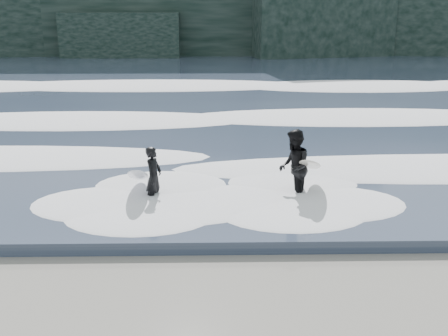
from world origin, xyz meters
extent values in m
cube|color=#2F3A4F|center=(0.00, 29.00, 0.15)|extent=(90.00, 52.00, 0.30)
cube|color=black|center=(0.00, 46.00, 5.00)|extent=(70.00, 9.00, 10.00)
ellipsoid|color=white|center=(0.00, 9.00, 0.40)|extent=(60.00, 3.20, 0.20)
ellipsoid|color=white|center=(0.00, 16.00, 0.42)|extent=(60.00, 4.00, 0.24)
ellipsoid|color=white|center=(0.00, 25.00, 0.45)|extent=(60.00, 4.80, 0.30)
imported|color=black|center=(-1.75, 5.97, 0.79)|extent=(0.54, 0.67, 1.58)
ellipsoid|color=white|center=(-2.15, 6.02, 0.82)|extent=(0.61, 1.84, 0.89)
imported|color=black|center=(1.85, 6.09, 0.99)|extent=(0.86, 1.04, 1.98)
ellipsoid|color=silver|center=(2.27, 6.09, 1.06)|extent=(1.03, 1.97, 0.84)
camera|label=1|loc=(-0.23, -7.70, 5.18)|focal=45.00mm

